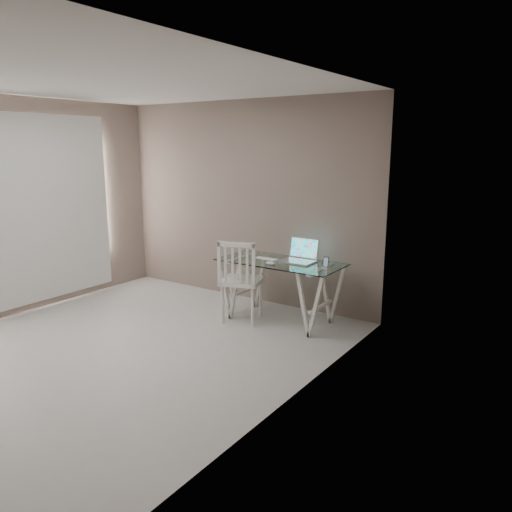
{
  "coord_description": "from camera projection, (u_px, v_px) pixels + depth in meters",
  "views": [
    {
      "loc": [
        3.93,
        -3.3,
        2.1
      ],
      "look_at": [
        0.77,
        1.38,
        0.85
      ],
      "focal_mm": 35.0,
      "sensor_mm": 36.0,
      "label": 1
    }
  ],
  "objects": [
    {
      "name": "room",
      "position": [
        110.0,
        185.0,
        4.95
      ],
      "size": [
        4.5,
        4.52,
        2.71
      ],
      "color": "#A9A7A2",
      "rests_on": "ground"
    },
    {
      "name": "laptop",
      "position": [
        300.0,
        256.0,
        5.97
      ],
      "size": [
        0.39,
        0.33,
        0.28
      ],
      "color": "silver",
      "rests_on": "desk"
    },
    {
      "name": "mouse",
      "position": [
        271.0,
        263.0,
        5.81
      ],
      "size": [
        0.12,
        0.07,
        0.04
      ],
      "primitive_type": "ellipsoid",
      "color": "white",
      "rests_on": "desk"
    },
    {
      "name": "desk",
      "position": [
        280.0,
        291.0,
        6.05
      ],
      "size": [
        1.5,
        0.7,
        0.75
      ],
      "color": "silver",
      "rests_on": "ground"
    },
    {
      "name": "phone_dock",
      "position": [
        326.0,
        265.0,
        5.61
      ],
      "size": [
        0.07,
        0.07,
        0.13
      ],
      "color": "white",
      "rests_on": "desk"
    },
    {
      "name": "keyboard",
      "position": [
        266.0,
        259.0,
        6.09
      ],
      "size": [
        0.31,
        0.13,
        0.01
      ],
      "primitive_type": "cube",
      "color": "silver",
      "rests_on": "desk"
    },
    {
      "name": "chair",
      "position": [
        240.0,
        278.0,
        5.96
      ],
      "size": [
        0.59,
        0.59,
        1.02
      ],
      "rotation": [
        0.0,
        0.0,
        0.33
      ],
      "color": "silver",
      "rests_on": "ground"
    }
  ]
}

